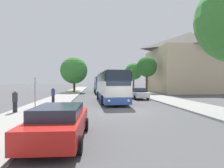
# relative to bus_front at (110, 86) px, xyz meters

# --- Properties ---
(ground_plane) EXTENTS (300.00, 300.00, 0.00)m
(ground_plane) POSITION_rel_bus_front_xyz_m (0.44, -6.81, -1.87)
(ground_plane) COLOR #4C4C4F
(ground_plane) RESTS_ON ground
(sidewalk_left) EXTENTS (4.00, 120.00, 0.15)m
(sidewalk_left) POSITION_rel_bus_front_xyz_m (-6.56, -6.81, -1.79)
(sidewalk_left) COLOR gray
(sidewalk_left) RESTS_ON ground_plane
(sidewalk_right) EXTENTS (4.00, 120.00, 0.15)m
(sidewalk_right) POSITION_rel_bus_front_xyz_m (7.44, -6.81, -1.79)
(sidewalk_right) COLOR gray
(sidewalk_right) RESTS_ON ground_plane
(building_right_background) EXTENTS (16.39, 13.07, 13.41)m
(building_right_background) POSITION_rel_bus_front_xyz_m (19.47, 15.86, 4.84)
(building_right_background) COLOR #C6B28E
(building_right_background) RESTS_ON ground_plane
(bus_front) EXTENTS (3.13, 11.11, 3.51)m
(bus_front) POSITION_rel_bus_front_xyz_m (0.00, 0.00, 0.00)
(bus_front) COLOR #2D519E
(bus_front) RESTS_ON ground_plane
(bus_middle) EXTENTS (2.99, 11.64, 3.33)m
(bus_middle) POSITION_rel_bus_front_xyz_m (-0.42, 16.00, -0.09)
(bus_middle) COLOR silver
(bus_middle) RESTS_ON ground_plane
(parked_car_left_curb) EXTENTS (2.26, 4.65, 1.46)m
(parked_car_left_curb) POSITION_rel_bus_front_xyz_m (-3.48, -13.78, -1.09)
(parked_car_left_curb) COLOR red
(parked_car_left_curb) RESTS_ON ground_plane
(parked_car_right_near) EXTENTS (2.13, 4.38, 1.53)m
(parked_car_right_near) POSITION_rel_bus_front_xyz_m (4.12, 2.56, -1.08)
(parked_car_right_near) COLOR silver
(parked_car_right_near) RESTS_ON ground_plane
(bus_stop_sign) EXTENTS (0.08, 0.45, 2.58)m
(bus_stop_sign) POSITION_rel_bus_front_xyz_m (-6.52, -7.18, -0.12)
(bus_stop_sign) COLOR gray
(bus_stop_sign) RESTS_ON sidewalk_left
(pedestrian_waiting_near) EXTENTS (0.36, 0.36, 1.70)m
(pedestrian_waiting_near) POSITION_rel_bus_front_xyz_m (-6.22, -2.48, -0.86)
(pedestrian_waiting_near) COLOR #23232D
(pedestrian_waiting_near) RESTS_ON sidewalk_left
(pedestrian_waiting_far) EXTENTS (0.36, 0.36, 1.66)m
(pedestrian_waiting_far) POSITION_rel_bus_front_xyz_m (-7.83, -7.53, -0.88)
(pedestrian_waiting_far) COLOR #23232D
(pedestrian_waiting_far) RESTS_ON sidewalk_left
(tree_left_near) EXTENTS (4.24, 4.24, 7.48)m
(tree_left_near) POSITION_rel_bus_front_xyz_m (-6.75, 23.95, 3.61)
(tree_left_near) COLOR #47331E
(tree_left_near) RESTS_ON sidewalk_left
(tree_left_far) EXTENTS (5.73, 5.73, 7.52)m
(tree_left_far) POSITION_rel_bus_front_xyz_m (-6.15, 17.03, 2.92)
(tree_left_far) COLOR #513D23
(tree_left_far) RESTS_ON sidewalk_left
(tree_right_near) EXTENTS (4.50, 4.50, 7.16)m
(tree_right_near) POSITION_rel_bus_front_xyz_m (8.49, 23.83, 3.18)
(tree_right_near) COLOR #513D23
(tree_right_near) RESTS_ON sidewalk_right
(tree_right_mid) EXTENTS (4.02, 4.02, 7.20)m
(tree_right_mid) POSITION_rel_bus_front_xyz_m (8.49, 12.62, 3.44)
(tree_right_mid) COLOR #47331E
(tree_right_mid) RESTS_ON sidewalk_right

